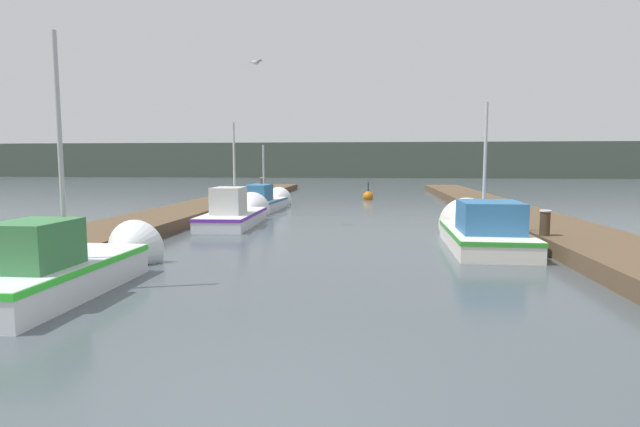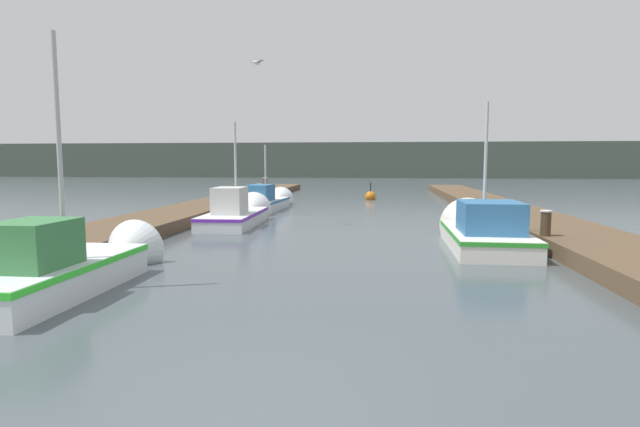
{
  "view_description": "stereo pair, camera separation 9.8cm",
  "coord_description": "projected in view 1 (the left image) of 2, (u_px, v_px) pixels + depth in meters",
  "views": [
    {
      "loc": [
        0.98,
        -3.69,
        2.19
      ],
      "look_at": [
        -0.31,
        8.45,
        0.91
      ],
      "focal_mm": 28.0,
      "sensor_mm": 36.0,
      "label": 1
    },
    {
      "loc": [
        1.07,
        -3.68,
        2.19
      ],
      "look_at": [
        -0.31,
        8.45,
        0.91
      ],
      "focal_mm": 28.0,
      "sensor_mm": 36.0,
      "label": 2
    }
  ],
  "objects": [
    {
      "name": "dock_left",
      "position": [
        195.0,
        210.0,
        20.44
      ],
      "size": [
        2.48,
        40.0,
        0.38
      ],
      "color": "brown",
      "rests_on": "ground_plane"
    },
    {
      "name": "dock_right",
      "position": [
        511.0,
        214.0,
        19.12
      ],
      "size": [
        2.48,
        40.0,
        0.38
      ],
      "color": "brown",
      "rests_on": "ground_plane"
    },
    {
      "name": "distant_shore_ridge",
      "position": [
        366.0,
        160.0,
        73.82
      ],
      "size": [
        120.0,
        16.0,
        4.73
      ],
      "color": "#424C42",
      "rests_on": "ground_plane"
    },
    {
      "name": "fishing_boat_0",
      "position": [
        76.0,
        265.0,
        8.67
      ],
      "size": [
        1.42,
        4.66,
        4.66
      ],
      "rotation": [
        0.0,
        0.0,
        0.0
      ],
      "color": "silver",
      "rests_on": "ground_plane"
    },
    {
      "name": "fishing_boat_1",
      "position": [
        480.0,
        230.0,
        13.15
      ],
      "size": [
        1.89,
        4.94,
        4.27
      ],
      "rotation": [
        0.0,
        0.0,
        -0.02
      ],
      "color": "silver",
      "rests_on": "ground_plane"
    },
    {
      "name": "fishing_boat_2",
      "position": [
        238.0,
        213.0,
        17.84
      ],
      "size": [
        1.71,
        5.29,
        4.04
      ],
      "rotation": [
        0.0,
        0.0,
        0.03
      ],
      "color": "silver",
      "rests_on": "ground_plane"
    },
    {
      "name": "fishing_boat_3",
      "position": [
        266.0,
        201.0,
        23.06
      ],
      "size": [
        1.64,
        5.38,
        3.35
      ],
      "rotation": [
        0.0,
        0.0,
        -0.05
      ],
      "color": "silver",
      "rests_on": "ground_plane"
    },
    {
      "name": "mooring_piling_0",
      "position": [
        257.0,
        193.0,
        26.14
      ],
      "size": [
        0.33,
        0.33,
        1.02
      ],
      "color": "#473523",
      "rests_on": "ground_plane"
    },
    {
      "name": "mooring_piling_1",
      "position": [
        545.0,
        230.0,
        12.21
      ],
      "size": [
        0.28,
        0.28,
        1.01
      ],
      "color": "#473523",
      "rests_on": "ground_plane"
    },
    {
      "name": "mooring_piling_2",
      "position": [
        263.0,
        189.0,
        28.37
      ],
      "size": [
        0.26,
        0.26,
        1.28
      ],
      "color": "#473523",
      "rests_on": "ground_plane"
    },
    {
      "name": "channel_buoy",
      "position": [
        368.0,
        196.0,
        28.81
      ],
      "size": [
        0.61,
        0.61,
        1.11
      ],
      "color": "#BF6513",
      "rests_on": "ground_plane"
    },
    {
      "name": "seagull_lead",
      "position": [
        255.0,
        63.0,
        16.18
      ],
      "size": [
        0.52,
        0.41,
        0.12
      ],
      "rotation": [
        0.0,
        0.0,
        5.68
      ],
      "color": "white"
    }
  ]
}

